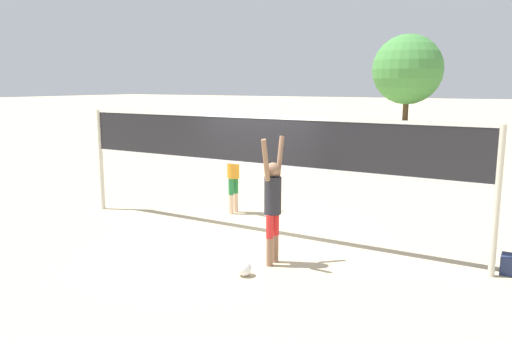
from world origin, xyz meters
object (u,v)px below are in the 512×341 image
at_px(volleyball_net, 256,148).
at_px(player_spiker, 273,199).
at_px(player_blocker, 233,168).
at_px(volleyball, 244,269).
at_px(tree_left_cluster, 408,70).

bearing_deg(volleyball_net, player_spiker, -50.06).
relative_size(player_spiker, player_blocker, 1.04).
bearing_deg(volleyball_net, volleyball, -64.85).
height_order(volleyball_net, player_spiker, volleyball_net).
bearing_deg(volleyball_net, tree_left_cluster, 98.32).
xyz_separation_m(player_spiker, player_blocker, (-2.35, 2.46, -0.05)).
bearing_deg(player_blocker, tree_left_cluster, -173.97).
bearing_deg(player_blocker, player_spiker, 43.59).
distance_m(player_spiker, tree_left_cluster, 31.17).
relative_size(volleyball_net, player_spiker, 4.05).
height_order(player_blocker, tree_left_cluster, tree_left_cluster).
xyz_separation_m(player_blocker, tree_left_cluster, (-2.97, 28.11, 2.91)).
height_order(player_blocker, volleyball, player_blocker).
distance_m(volleyball_net, player_blocker, 1.93).
relative_size(player_blocker, tree_left_cluster, 0.31).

